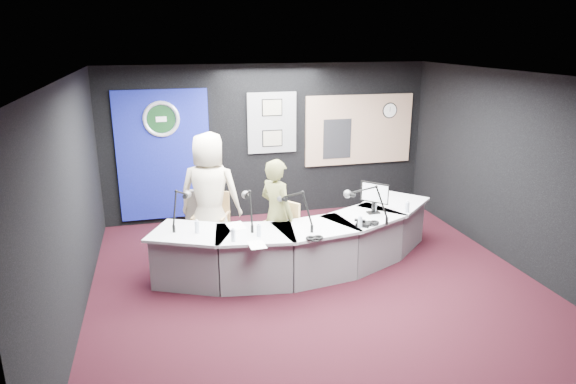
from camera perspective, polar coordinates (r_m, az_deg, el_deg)
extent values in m
plane|color=black|center=(7.18, 3.17, -10.14)|extent=(6.00, 6.00, 0.00)
cube|color=silver|center=(6.41, 3.58, 12.73)|extent=(6.00, 6.00, 0.02)
cube|color=black|center=(9.48, -2.11, 5.61)|extent=(6.00, 0.02, 2.80)
cube|color=black|center=(4.11, 16.26, -10.96)|extent=(6.00, 0.02, 2.80)
cube|color=black|center=(6.46, -22.95, -1.27)|extent=(0.02, 6.00, 2.80)
cube|color=black|center=(8.07, 24.15, 2.06)|extent=(0.02, 6.00, 2.80)
cube|color=navy|center=(9.28, -13.63, 3.94)|extent=(1.60, 0.05, 2.30)
torus|color=silver|center=(9.12, -13.91, 7.87)|extent=(0.63, 0.07, 0.63)
cylinder|color=black|center=(9.13, -13.91, 7.87)|extent=(0.48, 0.01, 0.48)
cube|color=slate|center=(9.40, -1.79, 7.69)|extent=(0.90, 0.04, 1.10)
cube|color=#7C735A|center=(9.33, -1.77, 9.35)|extent=(0.34, 0.02, 0.27)
cube|color=#7C735A|center=(9.42, -1.74, 5.98)|extent=(0.34, 0.02, 0.27)
cube|color=#A27D65|center=(9.93, 7.90, 6.87)|extent=(2.12, 0.06, 1.32)
cube|color=#FFDEA1|center=(9.92, 7.93, 6.86)|extent=(2.00, 0.02, 1.20)
cube|color=black|center=(9.78, 5.47, 5.90)|extent=(0.55, 0.02, 0.75)
cylinder|color=white|center=(10.09, 11.25, 8.88)|extent=(0.28, 0.01, 0.28)
cube|color=gray|center=(8.16, -9.59, -2.21)|extent=(0.50, 0.29, 0.70)
imported|color=beige|center=(7.85, -8.70, -0.33)|extent=(1.09, 0.90, 1.92)
imported|color=brown|center=(7.38, -1.25, -2.47)|extent=(0.64, 0.71, 1.63)
cube|color=black|center=(7.62, 9.55, -0.05)|extent=(0.33, 0.37, 0.32)
cube|color=black|center=(7.19, 8.37, -3.54)|extent=(0.24, 0.23, 0.05)
torus|color=black|center=(7.27, 9.22, -3.40)|extent=(0.23, 0.23, 0.04)
torus|color=black|center=(6.66, 2.96, -5.12)|extent=(0.20, 0.20, 0.03)
cube|color=white|center=(7.14, -5.79, -3.76)|extent=(0.27, 0.35, 0.00)
cube|color=white|center=(6.50, -3.48, -5.87)|extent=(0.21, 0.30, 0.00)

